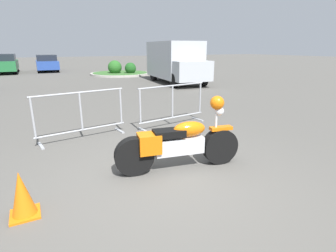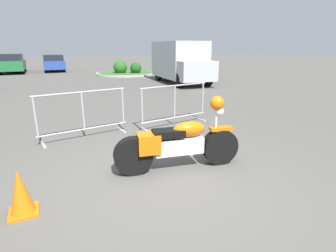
{
  "view_description": "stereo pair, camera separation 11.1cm",
  "coord_description": "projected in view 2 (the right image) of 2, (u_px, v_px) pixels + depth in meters",
  "views": [
    {
      "loc": [
        -1.64,
        -3.24,
        1.99
      ],
      "look_at": [
        0.44,
        0.71,
        0.65
      ],
      "focal_mm": 28.0,
      "sensor_mm": 36.0,
      "label": 1
    },
    {
      "loc": [
        -1.54,
        -3.29,
        1.99
      ],
      "look_at": [
        0.44,
        0.71,
        0.65
      ],
      "focal_mm": 28.0,
      "sensor_mm": 36.0,
      "label": 2
    }
  ],
  "objects": [
    {
      "name": "traffic_cone",
      "position": [
        20.0,
        193.0,
        3.2
      ],
      "size": [
        0.34,
        0.34,
        0.59
      ],
      "color": "orange",
      "rests_on": "ground"
    },
    {
      "name": "planter_island",
      "position": [
        126.0,
        71.0,
        19.87
      ],
      "size": [
        4.45,
        4.45,
        1.08
      ],
      "color": "#ADA89E",
      "rests_on": "ground"
    },
    {
      "name": "delivery_van",
      "position": [
        180.0,
        61.0,
        15.04
      ],
      "size": [
        2.46,
        5.18,
        2.31
      ],
      "rotation": [
        0.0,
        0.0,
        -1.68
      ],
      "color": "#B2B7BC",
      "rests_on": "ground"
    },
    {
      "name": "crowd_barrier_near",
      "position": [
        83.0,
        114.0,
        5.87
      ],
      "size": [
        2.02,
        0.69,
        1.07
      ],
      "rotation": [
        0.0,
        0.0,
        0.14
      ],
      "color": "#9EA0A5",
      "rests_on": "ground"
    },
    {
      "name": "motorcycle",
      "position": [
        179.0,
        143.0,
        4.36
      ],
      "size": [
        2.15,
        0.58,
        1.22
      ],
      "rotation": [
        0.0,
        0.0,
        -0.19
      ],
      "color": "black",
      "rests_on": "ground"
    },
    {
      "name": "parked_car_green",
      "position": [
        12.0,
        63.0,
        21.09
      ],
      "size": [
        1.89,
        4.46,
        1.5
      ],
      "rotation": [
        0.0,
        0.0,
        1.55
      ],
      "color": "#236B38",
      "rests_on": "ground"
    },
    {
      "name": "parked_car_blue",
      "position": [
        54.0,
        63.0,
        22.67
      ],
      "size": [
        1.75,
        4.12,
        1.39
      ],
      "rotation": [
        0.0,
        0.0,
        1.55
      ],
      "color": "#284799",
      "rests_on": "ground"
    },
    {
      "name": "crowd_barrier_far",
      "position": [
        175.0,
        105.0,
        6.85
      ],
      "size": [
        2.02,
        0.69,
        1.07
      ],
      "rotation": [
        0.0,
        0.0,
        0.14
      ],
      "color": "#9EA0A5",
      "rests_on": "ground"
    },
    {
      "name": "ground_plane",
      "position": [
        163.0,
        182.0,
        4.05
      ],
      "size": [
        120.0,
        120.0,
        0.0
      ],
      "primitive_type": "plane",
      "color": "#54514C"
    }
  ]
}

